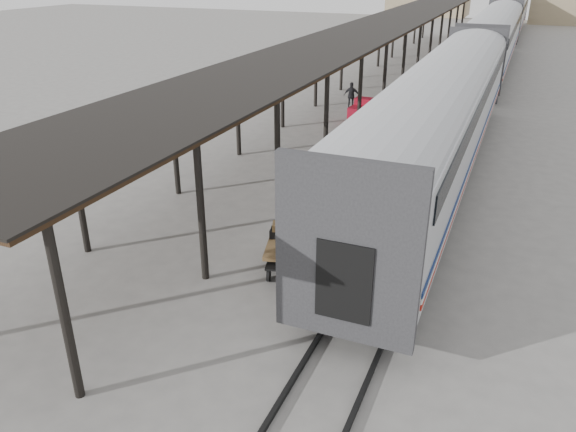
# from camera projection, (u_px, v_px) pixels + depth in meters

# --- Properties ---
(ground) EXTENTS (160.00, 160.00, 0.00)m
(ground) POSITION_uv_depth(u_px,v_px,m) (279.00, 255.00, 16.76)
(ground) COLOR slate
(ground) RESTS_ON ground
(train) EXTENTS (3.45, 76.01, 4.01)m
(train) POSITION_uv_depth(u_px,v_px,m) (493.00, 36.00, 42.87)
(train) COLOR silver
(train) RESTS_ON ground
(canopy) EXTENTS (4.90, 64.30, 4.15)m
(canopy) POSITION_uv_depth(u_px,v_px,m) (378.00, 28.00, 36.42)
(canopy) COLOR #422B19
(canopy) RESTS_ON ground
(rails) EXTENTS (1.54, 150.00, 0.12)m
(rails) POSITION_uv_depth(u_px,v_px,m) (488.00, 71.00, 44.13)
(rails) COLOR black
(rails) RESTS_ON ground
(baggage_cart) EXTENTS (1.84, 2.65, 0.86)m
(baggage_cart) POSITION_uv_depth(u_px,v_px,m) (291.00, 245.00, 15.94)
(baggage_cart) COLOR brown
(baggage_cart) RESTS_ON ground
(suitcase_stack) EXTENTS (1.32, 1.22, 0.58)m
(suitcase_stack) POSITION_uv_depth(u_px,v_px,m) (289.00, 226.00, 16.08)
(suitcase_stack) COLOR #3D3D40
(suitcase_stack) RESTS_ON baggage_cart
(luggage_tug) EXTENTS (1.06, 1.62, 1.38)m
(luggage_tug) POSITION_uv_depth(u_px,v_px,m) (361.00, 113.00, 29.67)
(luggage_tug) COLOR maroon
(luggage_tug) RESTS_ON ground
(porter) EXTENTS (0.64, 0.74, 1.70)m
(porter) POSITION_uv_depth(u_px,v_px,m) (291.00, 222.00, 14.86)
(porter) COLOR navy
(porter) RESTS_ON baggage_cart
(pedestrian) EXTENTS (0.97, 0.56, 1.55)m
(pedestrian) POSITION_uv_depth(u_px,v_px,m) (351.00, 96.00, 32.86)
(pedestrian) COLOR black
(pedestrian) RESTS_ON ground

